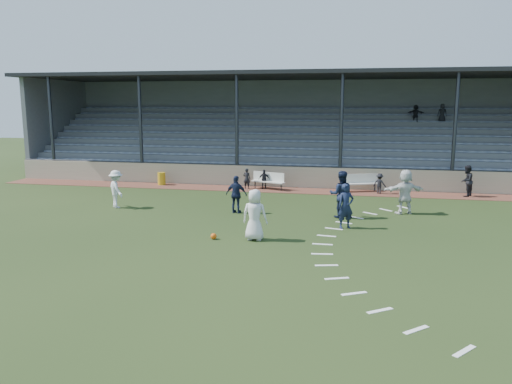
% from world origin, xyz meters
% --- Properties ---
extents(ground, '(90.00, 90.00, 0.00)m').
position_xyz_m(ground, '(0.00, 0.00, 0.00)').
color(ground, '#223214').
rests_on(ground, ground).
extents(cinder_track, '(34.00, 2.00, 0.02)m').
position_xyz_m(cinder_track, '(0.00, 10.50, 0.01)').
color(cinder_track, brown).
rests_on(cinder_track, ground).
extents(retaining_wall, '(34.00, 0.18, 1.20)m').
position_xyz_m(retaining_wall, '(0.00, 11.55, 0.60)').
color(retaining_wall, '#B9AA8E').
rests_on(retaining_wall, ground).
extents(bench_left, '(2.01, 1.13, 0.95)m').
position_xyz_m(bench_left, '(-0.94, 10.60, 0.58)').
color(bench_left, silver).
rests_on(bench_left, cinder_track).
extents(bench_right, '(2.01, 1.14, 0.95)m').
position_xyz_m(bench_right, '(4.14, 10.94, 0.58)').
color(bench_right, silver).
rests_on(bench_right, cinder_track).
extents(trash_bin, '(0.46, 0.46, 0.73)m').
position_xyz_m(trash_bin, '(-7.41, 10.81, 0.39)').
color(trash_bin, gold).
rests_on(trash_bin, cinder_track).
extents(football, '(0.22, 0.22, 0.22)m').
position_xyz_m(football, '(-1.02, -0.11, 0.11)').
color(football, '#D7530C').
rests_on(football, ground).
extents(player_white_lead, '(0.94, 0.65, 1.83)m').
position_xyz_m(player_white_lead, '(0.44, 0.11, 0.92)').
color(player_white_lead, silver).
rests_on(player_white_lead, ground).
extents(player_navy_lead, '(0.76, 0.66, 1.75)m').
position_xyz_m(player_navy_lead, '(3.56, 2.48, 0.88)').
color(player_navy_lead, '#141D39').
rests_on(player_navy_lead, ground).
extents(player_navy_mid, '(1.01, 0.81, 2.01)m').
position_xyz_m(player_navy_mid, '(3.31, 4.31, 1.00)').
color(player_navy_mid, '#141D39').
rests_on(player_navy_mid, ground).
extents(player_white_wing, '(1.27, 1.26, 1.75)m').
position_xyz_m(player_white_wing, '(-6.98, 4.28, 0.88)').
color(player_white_wing, silver).
rests_on(player_white_wing, ground).
extents(player_navy_wing, '(1.02, 0.53, 1.67)m').
position_xyz_m(player_navy_wing, '(-1.24, 4.27, 0.83)').
color(player_navy_wing, '#141D39').
rests_on(player_navy_wing, ground).
extents(player_white_back, '(1.91, 1.16, 1.97)m').
position_xyz_m(player_white_back, '(6.03, 5.62, 0.98)').
color(player_white_back, silver).
rests_on(player_white_back, ground).
extents(official, '(0.93, 0.99, 1.62)m').
position_xyz_m(official, '(9.53, 10.44, 0.83)').
color(official, black).
rests_on(official, cinder_track).
extents(sub_left_near, '(0.45, 0.33, 1.16)m').
position_xyz_m(sub_left_near, '(-2.15, 10.46, 0.60)').
color(sub_left_near, black).
rests_on(sub_left_near, cinder_track).
extents(sub_left_far, '(0.67, 0.34, 1.09)m').
position_xyz_m(sub_left_far, '(-1.17, 10.59, 0.57)').
color(sub_left_far, black).
rests_on(sub_left_far, cinder_track).
extents(sub_right, '(0.80, 0.65, 1.08)m').
position_xyz_m(sub_right, '(5.15, 10.38, 0.56)').
color(sub_right, black).
rests_on(sub_right, cinder_track).
extents(grandstand, '(34.60, 9.00, 6.61)m').
position_xyz_m(grandstand, '(0.01, 16.26, 2.20)').
color(grandstand, slate).
rests_on(grandstand, ground).
extents(penalty_arc, '(3.89, 14.63, 0.01)m').
position_xyz_m(penalty_arc, '(4.12, 0.00, 0.01)').
color(penalty_arc, white).
rests_on(penalty_arc, ground).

